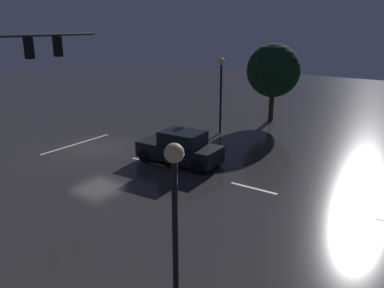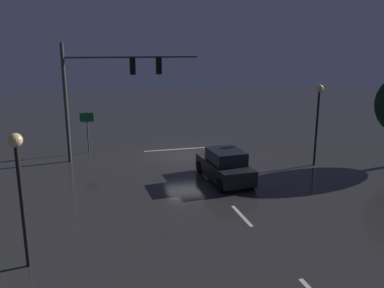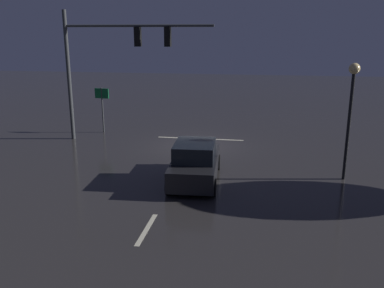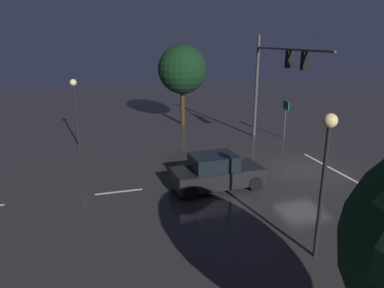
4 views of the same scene
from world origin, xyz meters
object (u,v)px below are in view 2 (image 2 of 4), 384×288
object	(u,v)px
traffic_signal_assembly	(108,81)
street_lamp_left_kerb	(318,109)
street_lamp_right_kerb	(19,174)
route_sign	(87,124)
car_approaching	(225,166)

from	to	relation	value
traffic_signal_assembly	street_lamp_left_kerb	distance (m)	12.64
street_lamp_right_kerb	route_sign	world-z (taller)	street_lamp_right_kerb
street_lamp_left_kerb	route_sign	xyz separation A→B (m)	(13.09, -6.38, -1.40)
car_approaching	street_lamp_right_kerb	size ratio (longest dim) A/B	1.00
street_lamp_left_kerb	route_sign	bearing A→B (deg)	-25.98
car_approaching	route_sign	world-z (taller)	route_sign
car_approaching	route_sign	size ratio (longest dim) A/B	1.60
car_approaching	route_sign	xyz separation A→B (m)	(6.95, -7.66, 1.20)
street_lamp_right_kerb	traffic_signal_assembly	bearing A→B (deg)	-105.78
car_approaching	street_lamp_right_kerb	bearing A→B (deg)	35.77
traffic_signal_assembly	car_approaching	world-z (taller)	traffic_signal_assembly
traffic_signal_assembly	street_lamp_right_kerb	xyz separation A→B (m)	(3.50, 12.38, -1.74)
car_approaching	street_lamp_left_kerb	size ratio (longest dim) A/B	0.92
street_lamp_right_kerb	route_sign	xyz separation A→B (m)	(-2.09, -14.17, -1.17)
route_sign	street_lamp_left_kerb	bearing A→B (deg)	154.02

